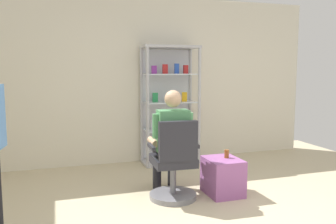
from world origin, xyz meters
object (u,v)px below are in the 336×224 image
Objects in this scene: display_cabinet_main at (169,104)px; storage_crate at (223,176)px; seated_shopkeeper at (171,138)px; office_chair at (174,167)px; tea_glass at (227,154)px.

storage_crate is at bearing -84.68° from display_cabinet_main.
seated_shopkeeper reaches higher than storage_crate.
seated_shopkeeper reaches higher than office_chair.
display_cabinet_main reaches higher than tea_glass.
seated_shopkeeper is (-0.47, -1.50, -0.25)m from display_cabinet_main.
display_cabinet_main is 1.83m from storage_crate.
tea_glass is (0.68, -0.14, -0.22)m from seated_shopkeeper.
display_cabinet_main is at bearing 95.32° from storage_crate.
seated_shopkeeper reaches higher than tea_glass.
office_chair is 9.55× the size of tea_glass.
display_cabinet_main is 18.91× the size of tea_glass.
seated_shopkeeper is 12.84× the size of tea_glass.
seated_shopkeeper is (0.01, 0.16, 0.32)m from office_chair.
seated_shopkeeper is 0.81m from storage_crate.
display_cabinet_main is at bearing 97.46° from tea_glass.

